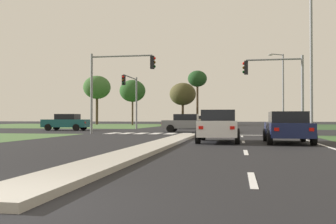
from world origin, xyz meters
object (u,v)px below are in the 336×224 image
treeline_near (97,88)px  treeline_fourth (197,80)px  car_teal_third (66,122)px  traffic_signal_near_left (114,78)px  treeline_third (183,94)px  car_silver_sixth (189,121)px  street_lamp_second (313,53)px  traffic_signal_far_left (132,92)px  treeline_second (133,91)px  car_white_fourth (219,126)px  traffic_signal_near_right (280,81)px  car_navy_fifth (287,127)px  car_beige_near (204,120)px  car_grey_second (188,123)px  street_lamp_third (282,87)px

treeline_near → treeline_fourth: treeline_fourth is taller
car_teal_third → traffic_signal_near_left: bearing=-135.1°
treeline_third → treeline_fourth: bearing=-51.8°
car_silver_sixth → street_lamp_second: size_ratio=0.41×
traffic_signal_far_left → treeline_second: (-7.06, 25.92, 1.97)m
car_white_fourth → treeline_fourth: 47.22m
car_white_fourth → street_lamp_second: bearing=58.7°
traffic_signal_near_right → treeline_near: size_ratio=0.60×
traffic_signal_near_left → treeline_fourth: bearing=86.4°
car_teal_third → street_lamp_second: (21.47, -5.28, 5.08)m
treeline_third → car_navy_fifth: bearing=-76.5°
car_beige_near → car_white_fourth: bearing=95.9°
car_beige_near → treeline_second: 13.37m
car_silver_sixth → treeline_second: bearing=-59.5°
traffic_signal_near_left → treeline_fourth: treeline_fourth is taller
car_teal_third → street_lamp_second: 22.68m
traffic_signal_near_right → treeline_second: bearing=119.2°
car_white_fourth → car_grey_second: bearing=103.7°
street_lamp_third → treeline_second: street_lamp_third is taller
car_grey_second → traffic_signal_near_right: bearing=55.3°
car_teal_third → traffic_signal_far_left: 7.45m
car_navy_fifth → street_lamp_third: bearing=84.3°
car_teal_third → street_lamp_second: bearing=-103.8°
car_navy_fifth → traffic_signal_near_left: (-11.38, 8.74, 3.40)m
traffic_signal_near_left → street_lamp_second: street_lamp_second is taller
car_teal_third → traffic_signal_near_right: traffic_signal_near_right is taller
treeline_near → treeline_fourth: size_ratio=0.99×
traffic_signal_far_left → treeline_fourth: bearing=81.2°
traffic_signal_near_right → street_lamp_second: bearing=35.9°
car_beige_near → treeline_third: bearing=-50.7°
car_silver_sixth → treeline_near: bearing=-51.2°
car_navy_fifth → car_teal_third: bearing=139.4°
traffic_signal_near_right → car_silver_sixth: bearing=117.4°
treeline_near → traffic_signal_near_left: bearing=-67.9°
car_grey_second → treeline_near: (-21.82, 36.74, 6.15)m
car_white_fourth → treeline_second: size_ratio=0.57×
street_lamp_second → treeline_fourth: (-12.07, 36.02, 1.85)m
car_beige_near → street_lamp_second: size_ratio=0.41×
car_white_fourth → traffic_signal_near_right: 9.81m
car_beige_near → traffic_signal_far_left: size_ratio=0.78×
car_beige_near → street_lamp_third: (10.64, -17.21, 4.07)m
car_white_fourth → car_silver_sixth: 24.97m
car_beige_near → treeline_near: size_ratio=0.48×
street_lamp_second → car_silver_sixth: bearing=127.1°
traffic_signal_near_right → treeline_near: (-28.89, 41.63, 3.17)m
treeline_near → car_beige_near: bearing=-14.0°
traffic_signal_near_left → treeline_third: treeline_third is taller
car_grey_second → street_lamp_second: (9.54, -3.09, 5.10)m
street_lamp_second → treeline_third: bearing=110.8°
car_navy_fifth → traffic_signal_far_left: (-13.14, 20.06, 3.15)m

